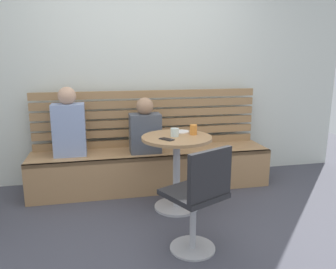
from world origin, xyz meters
The scene contains 12 objects.
ground centered at (0.00, 0.00, 0.00)m, with size 8.00×8.00×0.00m, color #42424C.
back_wall centered at (0.00, 1.64, 1.45)m, with size 5.20×0.10×2.90m, color silver.
booth_bench centered at (0.00, 1.20, 0.22)m, with size 2.70×0.52×0.44m.
booth_backrest centered at (0.00, 1.44, 0.78)m, with size 2.65×0.04×0.67m.
cafe_table centered at (0.15, 0.60, 0.52)m, with size 0.68×0.68×0.74m.
white_chair centered at (0.13, -0.21, 0.46)m, with size 0.53×0.53×0.85m.
person_adult centered at (-0.89, 1.22, 0.77)m, with size 0.34×0.22×0.74m.
person_child_left centered at (-0.08, 1.16, 0.71)m, with size 0.34×0.22×0.62m.
cup_glass_short centered at (0.13, 0.61, 0.78)m, with size 0.08×0.08×0.08m, color silver.
cup_tumbler_orange centered at (0.33, 0.64, 0.79)m, with size 0.07×0.07×0.10m, color orange.
plate_small centered at (0.23, 0.77, 0.75)m, with size 0.17×0.17×0.01m, color white.
phone_on_table centered at (0.03, 0.50, 0.74)m, with size 0.07×0.14×0.01m, color black.
Camera 1 is at (-0.60, -2.43, 1.48)m, focal length 35.69 mm.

